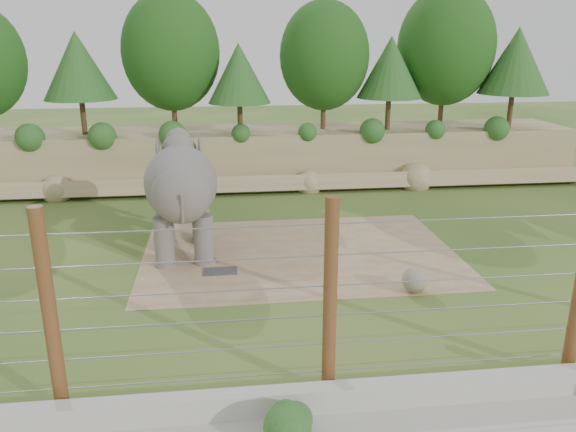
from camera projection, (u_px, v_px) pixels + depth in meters
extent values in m
plane|color=#355D1F|center=(297.00, 294.00, 15.27)|extent=(90.00, 90.00, 0.00)
cube|color=#8D7F57|center=(261.00, 155.00, 27.20)|extent=(30.00, 4.00, 2.50)
cube|color=#8D7F57|center=(265.00, 185.00, 25.29)|extent=(30.00, 1.37, 1.07)
cylinder|color=#3F2B19|center=(83.00, 117.00, 25.19)|extent=(0.24, 0.24, 1.58)
sphere|color=#214A1A|center=(78.00, 68.00, 24.55)|extent=(3.60, 3.60, 3.60)
cylinder|color=#3F2B19|center=(174.00, 110.00, 26.07)|extent=(0.24, 0.24, 1.92)
sphere|color=#214A1A|center=(171.00, 52.00, 25.28)|extent=(4.40, 4.40, 4.40)
cylinder|color=#3F2B19|center=(240.00, 118.00, 25.36)|extent=(0.24, 0.24, 1.40)
sphere|color=#214A1A|center=(239.00, 75.00, 24.79)|extent=(3.20, 3.20, 3.20)
cylinder|color=#3F2B19|center=(323.00, 110.00, 26.70)|extent=(0.24, 0.24, 1.82)
sphere|color=#214A1A|center=(324.00, 56.00, 25.96)|extent=(4.16, 4.16, 4.16)
cylinder|color=#3F2B19|center=(388.00, 114.00, 26.52)|extent=(0.24, 0.24, 1.50)
sphere|color=#214A1A|center=(390.00, 69.00, 25.91)|extent=(3.44, 3.44, 3.44)
cylinder|color=#3F2B19|center=(441.00, 105.00, 27.74)|extent=(0.24, 0.24, 2.03)
sphere|color=#214A1A|center=(446.00, 47.00, 26.90)|extent=(4.64, 4.64, 4.64)
cylinder|color=#3F2B19|center=(510.00, 111.00, 27.00)|extent=(0.24, 0.24, 1.64)
sphere|color=#214A1A|center=(516.00, 63.00, 26.33)|extent=(3.76, 3.76, 3.76)
cube|color=#927555|center=(300.00, 253.00, 18.17)|extent=(10.00, 7.00, 0.02)
cube|color=#262628|center=(220.00, 271.00, 16.69)|extent=(1.00, 0.60, 0.03)
sphere|color=gray|center=(415.00, 280.00, 15.24)|extent=(0.70, 0.70, 0.70)
cube|color=beige|center=(333.00, 397.00, 10.47)|extent=(26.00, 0.35, 0.50)
cylinder|color=brown|center=(50.00, 316.00, 9.84)|extent=(0.26, 0.26, 4.00)
cylinder|color=brown|center=(330.00, 300.00, 10.41)|extent=(0.26, 0.26, 4.00)
cylinder|color=gray|center=(328.00, 371.00, 10.86)|extent=(20.00, 0.02, 0.02)
cylinder|color=gray|center=(329.00, 343.00, 10.68)|extent=(20.00, 0.02, 0.02)
cylinder|color=gray|center=(330.00, 315.00, 10.50)|extent=(20.00, 0.02, 0.02)
cylinder|color=gray|center=(330.00, 286.00, 10.32)|extent=(20.00, 0.02, 0.02)
cylinder|color=gray|center=(331.00, 255.00, 10.14)|extent=(20.00, 0.02, 0.02)
cylinder|color=gray|center=(332.00, 224.00, 9.96)|extent=(20.00, 0.02, 0.02)
sphere|color=#275A24|center=(285.00, 422.00, 9.55)|extent=(0.80, 0.80, 0.80)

